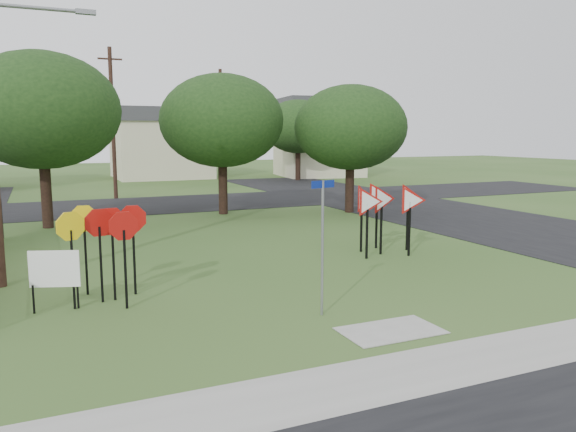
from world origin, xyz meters
The scene contains 18 objects.
ground centered at (0.00, 0.00, 0.00)m, with size 140.00×140.00×0.00m, color #31531F.
sidewalk centered at (0.00, -4.20, 0.01)m, with size 30.00×1.60×0.02m, color gray.
planting_strip centered at (0.00, -5.40, 0.01)m, with size 30.00×0.80×0.02m, color #31531F.
street_right centered at (12.00, 10.00, 0.01)m, with size 8.00×50.00×0.02m, color black.
street_far centered at (0.00, 20.00, 0.01)m, with size 60.00×8.00×0.02m, color black.
curb_pad centered at (0.00, -2.40, 0.01)m, with size 2.00×1.20×0.02m, color gray.
street_name_sign centered at (-0.79, -0.93, 1.69)m, with size 0.60×0.14×2.94m.
stop_sign_cluster centered at (-4.94, 2.05, 1.67)m, with size 2.10×1.63×2.23m.
yield_sign_cluster centered at (4.05, 3.97, 1.71)m, with size 2.97×1.82×2.32m.
info_board centered at (-6.05, 1.73, 0.91)m, with size 1.05×0.40×1.37m.
far_pole_a centered at (-2.00, 24.00, 4.60)m, with size 1.40×0.24×9.00m.
far_pole_b centered at (6.00, 28.00, 4.35)m, with size 1.40×0.24×8.50m.
house_mid centered at (4.00, 40.00, 3.15)m, with size 8.40×8.40×6.20m.
house_right centered at (18.00, 36.00, 3.65)m, with size 8.30×8.30×7.20m.
tree_near_left centered at (-6.00, 14.00, 4.86)m, with size 6.40×6.40×7.27m.
tree_near_mid centered at (2.00, 15.00, 4.54)m, with size 6.00×6.00×6.80m.
tree_near_right centered at (8.00, 13.00, 4.22)m, with size 5.60×5.60×6.33m.
tree_far_right centered at (14.00, 32.00, 4.54)m, with size 6.00×6.00×6.80m.
Camera 1 is at (-6.25, -11.38, 3.90)m, focal length 35.00 mm.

